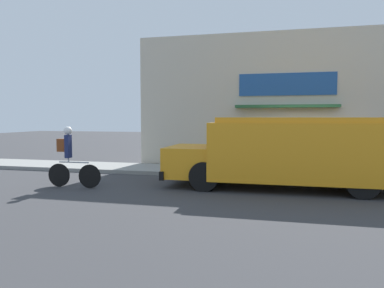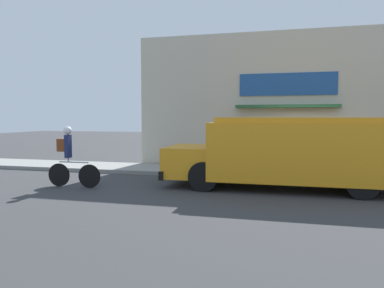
{
  "view_description": "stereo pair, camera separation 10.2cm",
  "coord_description": "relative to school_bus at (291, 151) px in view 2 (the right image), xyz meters",
  "views": [
    {
      "loc": [
        -0.49,
        -11.83,
        1.96
      ],
      "look_at": [
        -3.45,
        -0.2,
        1.1
      ],
      "focal_mm": 35.0,
      "sensor_mm": 36.0,
      "label": 1
    },
    {
      "loc": [
        -0.39,
        -11.8,
        1.96
      ],
      "look_at": [
        -3.45,
        -0.2,
        1.1
      ],
      "focal_mm": 35.0,
      "sensor_mm": 36.0,
      "label": 2
    }
  ],
  "objects": [
    {
      "name": "trash_bin",
      "position": [
        0.75,
        2.78,
        -0.52
      ],
      "size": [
        0.46,
        0.46,
        0.78
      ],
      "color": "#38383D",
      "rests_on": "sidewalk"
    },
    {
      "name": "storefront",
      "position": [
        0.36,
        3.55,
        1.5
      ],
      "size": [
        12.3,
        0.75,
        5.07
      ],
      "color": "beige",
      "rests_on": "ground_plane"
    },
    {
      "name": "school_bus",
      "position": [
        0.0,
        0.0,
        0.0
      ],
      "size": [
        6.32,
        2.58,
        1.96
      ],
      "rotation": [
        0.0,
        0.0,
        0.01
      ],
      "color": "orange",
      "rests_on": "ground_plane"
    },
    {
      "name": "sidewalk",
      "position": [
        0.37,
        2.36,
        -0.97
      ],
      "size": [
        28.0,
        2.06,
        0.13
      ],
      "color": "gray",
      "rests_on": "ground_plane"
    },
    {
      "name": "cyclist",
      "position": [
        -5.99,
        -1.27,
        -0.19
      ],
      "size": [
        1.61,
        0.23,
        1.7
      ],
      "rotation": [
        0.0,
        0.0,
        0.02
      ],
      "color": "black",
      "rests_on": "ground_plane"
    },
    {
      "name": "ground_plane",
      "position": [
        0.37,
        1.33,
        -1.04
      ],
      "size": [
        70.0,
        70.0,
        0.0
      ],
      "primitive_type": "plane",
      "color": "#38383A"
    }
  ]
}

